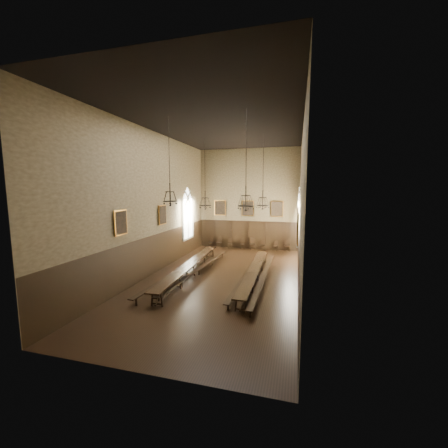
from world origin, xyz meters
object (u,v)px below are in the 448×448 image
at_px(bench_left_outer, 183,271).
at_px(chair_4, 253,246).
at_px(table_left, 190,269).
at_px(table_right, 254,275).
at_px(chair_7, 287,248).
at_px(chandelier_back_left, 205,201).
at_px(chair_6, 275,248).
at_px(chair_5, 262,247).
at_px(chandelier_front_right, 246,199).
at_px(chair_3, 242,246).
at_px(chair_0, 211,244).
at_px(bench_right_outer, 264,277).
at_px(chair_1, 219,244).
at_px(bench_left_inner, 199,271).
at_px(chandelier_back_right, 263,201).
at_px(chair_2, 230,246).
at_px(bench_right_inner, 246,275).
at_px(chandelier_front_left, 170,195).

relative_size(bench_left_outer, chair_4, 10.05).
xyz_separation_m(table_left, table_right, (4.01, 0.03, -0.04)).
height_order(chair_7, chandelier_back_left, chandelier_back_left).
relative_size(chair_6, chair_7, 0.83).
bearing_deg(chair_5, chair_6, 5.35).
height_order(table_right, chandelier_front_right, chandelier_front_right).
relative_size(chair_3, chair_7, 0.87).
xyz_separation_m(chandelier_back_left, chandelier_front_right, (3.94, -5.70, 0.38)).
bearing_deg(chair_0, chair_6, 13.38).
distance_m(bench_left_outer, chair_7, 10.57).
distance_m(table_right, bench_right_outer, 0.58).
distance_m(chair_1, chair_3, 2.20).
relative_size(bench_left_inner, chair_7, 9.76).
bearing_deg(chandelier_back_right, chair_1, 129.64).
distance_m(chair_2, chair_4, 2.06).
bearing_deg(chandelier_back_right, table_right, -91.80).
xyz_separation_m(chair_2, chair_5, (2.93, 0.13, 0.00)).
xyz_separation_m(bench_right_inner, chandelier_back_left, (-3.45, 2.59, 4.30)).
bearing_deg(chair_6, bench_left_outer, -106.88).
bearing_deg(chair_0, chair_5, 14.45).
bearing_deg(chair_1, bench_left_inner, -76.82).
bearing_deg(chair_1, chair_0, -175.85).
xyz_separation_m(bench_right_outer, chandelier_back_right, (-0.48, 2.85, 4.35)).
relative_size(bench_right_inner, chair_1, 9.37).
relative_size(chair_1, chandelier_front_right, 0.22).
xyz_separation_m(bench_left_inner, chandelier_front_left, (-0.42, -2.97, 4.82)).
height_order(chair_0, chair_1, chair_1).
bearing_deg(table_right, bench_right_outer, -1.07).
bearing_deg(chair_0, chandelier_back_left, -61.69).
relative_size(chair_2, chandelier_front_left, 0.20).
bearing_deg(chair_0, chair_4, 13.72).
distance_m(bench_right_outer, chair_5, 8.64).
height_order(bench_left_outer, chair_1, chair_1).
relative_size(table_right, chair_6, 10.94).
bearing_deg(chair_7, chair_2, 170.37).
bearing_deg(bench_left_inner, bench_right_outer, -3.18).
relative_size(chandelier_front_left, chandelier_front_right, 0.96).
bearing_deg(chair_5, bench_left_outer, -104.07).
bearing_deg(chair_4, bench_left_inner, -118.77).
relative_size(bench_left_inner, chair_4, 9.75).
bearing_deg(table_left, bench_right_outer, 0.22).
bearing_deg(chair_2, chair_4, -9.75).
bearing_deg(chair_6, chair_5, -171.05).
xyz_separation_m(chair_5, chandelier_back_right, (0.66, -5.71, 4.37)).
height_order(bench_right_inner, bench_right_outer, bench_right_outer).
xyz_separation_m(chair_0, chair_5, (4.83, 0.03, -0.02)).
relative_size(bench_right_outer, chair_1, 10.07).
height_order(bench_left_inner, chair_0, chair_0).
bearing_deg(bench_left_inner, chair_0, 102.68).
bearing_deg(bench_right_outer, bench_left_outer, -179.03).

